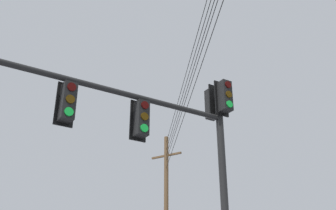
# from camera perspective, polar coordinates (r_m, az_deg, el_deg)

# --- Properties ---
(signal_mast_assembly) EXTENTS (1.22, 6.53, 7.03)m
(signal_mast_assembly) POSITION_cam_1_polar(r_m,az_deg,el_deg) (10.02, 1.58, -4.99)
(signal_mast_assembly) COLOR black
(signal_mast_assembly) RESTS_ON ground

